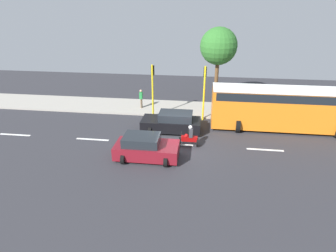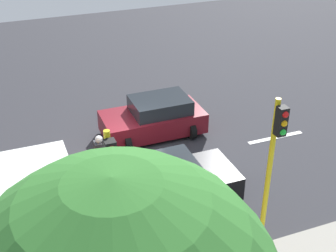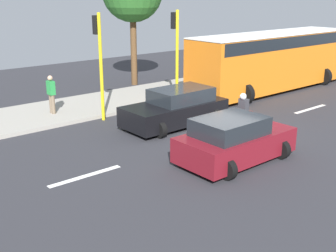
# 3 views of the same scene
# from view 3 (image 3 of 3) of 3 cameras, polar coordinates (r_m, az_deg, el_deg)

# --- Properties ---
(ground_plane) EXTENTS (40.00, 60.00, 0.10)m
(ground_plane) POSITION_cam_3_polar(r_m,az_deg,el_deg) (16.72, 7.28, -1.38)
(ground_plane) COLOR #2D2D33
(sidewalk) EXTENTS (4.00, 60.00, 0.15)m
(sidewalk) POSITION_cam_3_polar(r_m,az_deg,el_deg) (21.84, -6.25, 3.48)
(sidewalk) COLOR #9E998E
(sidewalk) RESTS_ON ground
(lane_stripe_north) EXTENTS (0.20, 2.40, 0.01)m
(lane_stripe_north) POSITION_cam_3_polar(r_m,az_deg,el_deg) (21.34, 18.37, 2.16)
(lane_stripe_north) COLOR white
(lane_stripe_north) RESTS_ON ground
(lane_stripe_mid) EXTENTS (0.20, 2.40, 0.01)m
(lane_stripe_mid) POSITION_cam_3_polar(r_m,az_deg,el_deg) (16.71, 7.29, -1.20)
(lane_stripe_mid) COLOR white
(lane_stripe_mid) RESTS_ON ground
(lane_stripe_south) EXTENTS (0.20, 2.40, 0.01)m
(lane_stripe_south) POSITION_cam_3_polar(r_m,az_deg,el_deg) (13.22, -10.89, -6.54)
(lane_stripe_south) COLOR white
(lane_stripe_south) RESTS_ON ground
(car_black) EXTENTS (2.33, 4.42, 1.52)m
(car_black) POSITION_cam_3_polar(r_m,az_deg,el_deg) (17.66, 1.09, 2.36)
(car_black) COLOR black
(car_black) RESTS_ON ground
(car_maroon) EXTENTS (2.34, 3.95, 1.52)m
(car_maroon) POSITION_cam_3_polar(r_m,az_deg,el_deg) (14.02, 8.78, -1.91)
(car_maroon) COLOR maroon
(car_maroon) RESTS_ON ground
(city_bus) EXTENTS (3.20, 11.00, 3.16)m
(city_bus) POSITION_cam_3_polar(r_m,az_deg,el_deg) (24.63, 13.76, 8.88)
(city_bus) COLOR orange
(city_bus) RESTS_ON ground
(motorcycle) EXTENTS (0.60, 1.30, 1.53)m
(motorcycle) POSITION_cam_3_polar(r_m,az_deg,el_deg) (17.13, 9.68, 1.39)
(motorcycle) COLOR black
(motorcycle) RESTS_ON ground
(pedestrian_near_signal) EXTENTS (0.40, 0.24, 1.69)m
(pedestrian_near_signal) POSITION_cam_3_polar(r_m,az_deg,el_deg) (19.48, -15.24, 4.23)
(pedestrian_near_signal) COLOR #72604C
(pedestrian_near_signal) RESTS_ON sidewalk
(pedestrian_by_tree) EXTENTS (0.40, 0.24, 1.69)m
(pedestrian_by_tree) POSITION_cam_3_polar(r_m,az_deg,el_deg) (22.67, 2.86, 6.62)
(pedestrian_by_tree) COLOR #3F3F3F
(pedestrian_by_tree) RESTS_ON sidewalk
(traffic_light_corner) EXTENTS (0.49, 0.24, 4.50)m
(traffic_light_corner) POSITION_cam_3_polar(r_m,az_deg,el_deg) (18.24, -9.13, 9.74)
(traffic_light_corner) COLOR yellow
(traffic_light_corner) RESTS_ON ground
(traffic_light_midblock) EXTENTS (0.49, 0.24, 4.50)m
(traffic_light_midblock) POSITION_cam_3_polar(r_m,az_deg,el_deg) (20.70, 1.04, 10.85)
(traffic_light_midblock) COLOR yellow
(traffic_light_midblock) RESTS_ON ground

